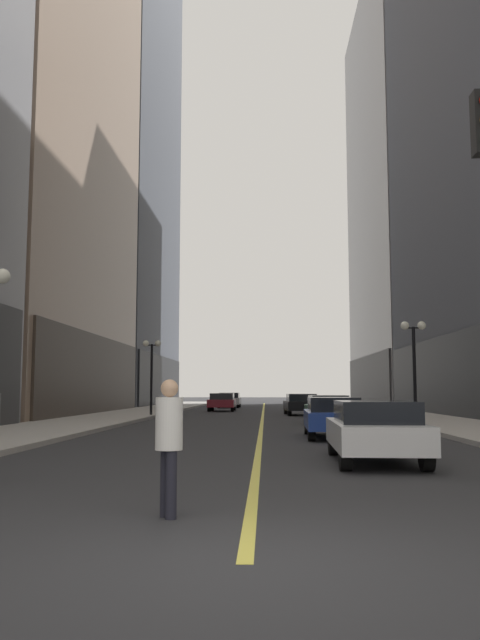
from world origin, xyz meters
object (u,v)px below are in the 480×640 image
(car_blue, at_px, (333,416))
(car_silver, at_px, (229,400))
(car_green, at_px, (328,408))
(car_black, at_px, (301,404))
(car_white, at_px, (375,429))
(pedestrian_in_white_shirt, at_px, (169,437))
(car_maroon, at_px, (222,401))
(street_lamp_right_mid, at_px, (414,349))
(street_lamp_left_far, at_px, (152,360))

(car_blue, bearing_deg, car_silver, 98.55)
(car_green, height_order, car_black, same)
(car_white, xyz_separation_m, car_green, (0.47, 15.57, 0.00))
(car_green, height_order, pedestrian_in_white_shirt, pedestrian_in_white_shirt)
(car_green, distance_m, pedestrian_in_white_shirt, 22.08)
(car_green, bearing_deg, car_maroon, 108.15)
(car_green, xyz_separation_m, street_lamp_right_mid, (3.40, -2.53, 2.54))
(street_lamp_left_far, bearing_deg, car_green, -37.94)
(car_silver, xyz_separation_m, pedestrian_in_white_shirt, (2.05, -49.58, 0.26))
(car_black, bearing_deg, car_white, -89.67)
(car_blue, distance_m, street_lamp_left_far, 18.10)
(car_green, bearing_deg, car_silver, 102.25)
(car_blue, xyz_separation_m, street_lamp_right_mid, (4.01, 5.76, 2.54))
(car_black, height_order, car_silver, same)
(pedestrian_in_white_shirt, xyz_separation_m, street_lamp_right_mid, (7.40, 19.18, 2.28))
(street_lamp_left_far, bearing_deg, pedestrian_in_white_shirt, -79.47)
(car_blue, relative_size, street_lamp_right_mid, 1.00)
(car_black, xyz_separation_m, street_lamp_left_far, (-8.79, -3.62, 2.54))
(car_green, height_order, car_silver, same)
(pedestrian_in_white_shirt, bearing_deg, car_maroon, 92.94)
(street_lamp_left_far, distance_m, street_lamp_right_mid, 16.16)
(car_green, distance_m, car_silver, 28.52)
(car_blue, bearing_deg, street_lamp_left_far, 119.37)
(pedestrian_in_white_shirt, bearing_deg, street_lamp_right_mid, 68.90)
(car_blue, height_order, car_maroon, same)
(car_maroon, bearing_deg, car_green, -71.85)
(car_silver, bearing_deg, street_lamp_left_far, -99.27)
(car_white, distance_m, car_black, 26.52)
(car_white, bearing_deg, street_lamp_right_mid, 73.50)
(car_white, distance_m, street_lamp_left_far, 24.71)
(car_silver, relative_size, street_lamp_left_far, 0.97)
(car_white, bearing_deg, pedestrian_in_white_shirt, -119.95)
(car_white, bearing_deg, street_lamp_left_far, 111.32)
(car_blue, xyz_separation_m, car_maroon, (-5.45, 26.80, 0.00))
(pedestrian_in_white_shirt, bearing_deg, street_lamp_left_far, 100.53)
(street_lamp_right_mid, bearing_deg, street_lamp_left_far, 142.39)
(car_blue, relative_size, street_lamp_left_far, 1.00)
(car_maroon, distance_m, street_lamp_left_far, 11.95)
(car_blue, xyz_separation_m, street_lamp_left_far, (-8.79, 15.62, 2.54))
(car_black, distance_m, car_silver, 17.77)
(car_blue, relative_size, car_silver, 1.04)
(car_maroon, xyz_separation_m, street_lamp_right_mid, (9.47, -21.05, 2.54))
(street_lamp_left_far, bearing_deg, car_blue, -60.63)
(car_black, distance_m, street_lamp_left_far, 9.84)
(car_black, xyz_separation_m, car_silver, (-5.43, 16.92, 0.00))
(car_maroon, bearing_deg, street_lamp_right_mid, -65.78)
(car_green, xyz_separation_m, pedestrian_in_white_shirt, (-4.01, -21.71, 0.26))
(car_white, bearing_deg, car_green, 88.28)
(car_green, distance_m, street_lamp_right_mid, 4.93)
(car_blue, height_order, street_lamp_left_far, street_lamp_left_far)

